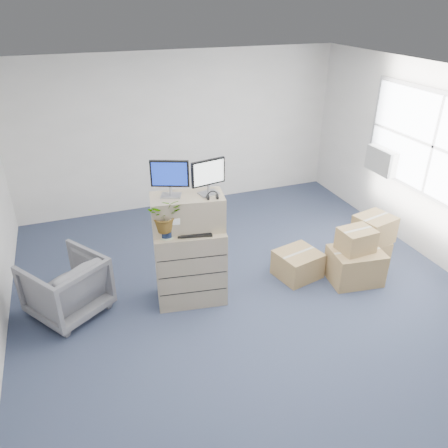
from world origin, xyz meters
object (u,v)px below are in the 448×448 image
(filing_cabinet_lower, at_px, (190,265))
(monitor_right, at_px, (208,175))
(keyboard, at_px, (195,234))
(water_bottle, at_px, (191,219))
(monitor_left, at_px, (170,176))
(office_chair, at_px, (66,284))
(potted_plant, at_px, (165,219))

(filing_cabinet_lower, height_order, monitor_right, monitor_right)
(keyboard, bearing_deg, water_bottle, 101.79)
(monitor_left, relative_size, water_bottle, 1.74)
(office_chair, bearing_deg, filing_cabinet_lower, 136.50)
(monitor_right, bearing_deg, potted_plant, 176.24)
(monitor_right, distance_m, office_chair, 2.24)
(filing_cabinet_lower, distance_m, monitor_left, 1.23)
(filing_cabinet_lower, relative_size, office_chair, 1.20)
(filing_cabinet_lower, distance_m, water_bottle, 0.65)
(water_bottle, bearing_deg, keyboard, -92.47)
(monitor_right, xyz_separation_m, water_bottle, (-0.23, 0.03, -0.56))
(potted_plant, bearing_deg, monitor_left, 54.12)
(monitor_right, xyz_separation_m, office_chair, (-1.82, 0.24, -1.29))
(potted_plant, xyz_separation_m, office_chair, (-1.25, 0.32, -0.85))
(monitor_left, relative_size, office_chair, 0.53)
(monitor_right, height_order, office_chair, monitor_right)
(monitor_left, height_order, monitor_right, monitor_left)
(filing_cabinet_lower, bearing_deg, potted_plant, -158.65)
(monitor_left, distance_m, water_bottle, 0.61)
(monitor_left, xyz_separation_m, water_bottle, (0.22, -0.06, -0.57))
(potted_plant, distance_m, office_chair, 1.54)
(monitor_left, distance_m, monitor_right, 0.46)
(monitor_left, relative_size, keyboard, 1.08)
(filing_cabinet_lower, relative_size, potted_plant, 2.09)
(keyboard, xyz_separation_m, office_chair, (-1.58, 0.38, -0.61))
(keyboard, distance_m, potted_plant, 0.42)
(water_bottle, bearing_deg, monitor_left, 164.09)
(water_bottle, height_order, office_chair, water_bottle)
(keyboard, height_order, office_chair, keyboard)
(keyboard, height_order, water_bottle, water_bottle)
(filing_cabinet_lower, relative_size, monitor_right, 2.35)
(monitor_left, bearing_deg, monitor_right, 9.83)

